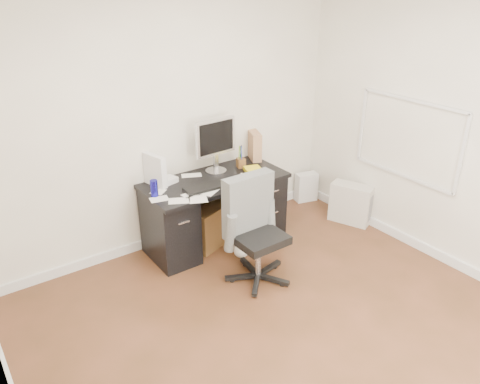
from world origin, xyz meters
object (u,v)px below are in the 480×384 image
at_px(lcd_monitor, 215,146).
at_px(office_chair, 259,232).
at_px(keyboard, 209,187).
at_px(desk, 215,209).
at_px(wicker_basket, 203,224).
at_px(pc_tower, 351,203).

distance_m(lcd_monitor, office_chair, 1.12).
bearing_deg(keyboard, desk, 46.92).
bearing_deg(keyboard, wicker_basket, 83.28).
distance_m(lcd_monitor, wicker_basket, 0.86).
xyz_separation_m(desk, keyboard, (-0.17, -0.16, 0.36)).
xyz_separation_m(desk, pc_tower, (1.55, -0.53, -0.16)).
xyz_separation_m(keyboard, wicker_basket, (0.04, 0.23, -0.54)).
bearing_deg(pc_tower, desk, 138.62).
bearing_deg(office_chair, lcd_monitor, 79.71).
xyz_separation_m(desk, office_chair, (-0.05, -0.82, 0.12)).
relative_size(desk, keyboard, 2.98).
relative_size(lcd_monitor, pc_tower, 1.27).
bearing_deg(desk, lcd_monitor, 53.26).
relative_size(keyboard, pc_tower, 1.07).
relative_size(keyboard, office_chair, 0.49).
height_order(pc_tower, wicker_basket, pc_tower).
bearing_deg(keyboard, pc_tower, -8.20).
bearing_deg(desk, office_chair, -93.40).
bearing_deg(lcd_monitor, keyboard, -135.71).
bearing_deg(keyboard, lcd_monitor, 51.63).
bearing_deg(lcd_monitor, wicker_basket, -164.64).
relative_size(lcd_monitor, office_chair, 0.58).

